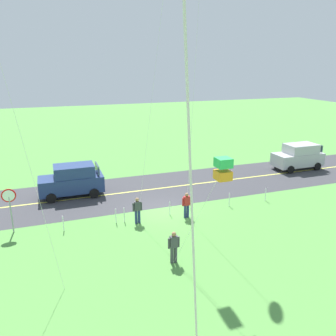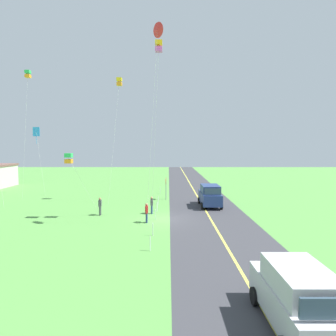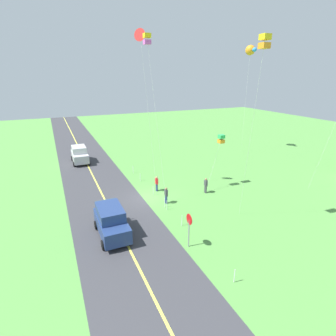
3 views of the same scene
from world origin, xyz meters
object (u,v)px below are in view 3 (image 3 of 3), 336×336
Objects in this scene: person_child_watcher at (206,185)px; kite_yellow_high at (221,139)px; car_suv_foreground at (111,221)px; person_adult_companion at (166,195)px; kite_red_low at (140,36)px; kite_cyan_top at (265,42)px; kite_blue_mid at (147,40)px; person_adult_near at (157,183)px; car_parked_west_far at (80,154)px; stop_sign at (189,224)px; kite_orange_near at (251,50)px.

kite_yellow_high is at bearing 69.63° from person_child_watcher.
car_suv_foreground is 2.75× the size of person_adult_companion.
person_adult_companion is 14.43m from kite_red_low.
kite_cyan_top is (6.47, 3.97, 12.52)m from person_adult_companion.
kite_blue_mid is 2.61× the size of kite_yellow_high.
person_adult_near is (-6.21, 6.08, -0.29)m from car_suv_foreground.
person_adult_near is at bearing 135.59° from car_suv_foreground.
car_parked_west_far is 18.90m from person_child_watcher.
kite_cyan_top is at bearing -20.14° from kite_yellow_high.
kite_cyan_top is (8.12, -2.98, 8.19)m from kite_yellow_high.
stop_sign reaches higher than person_adult_near.
person_adult_companion is at bearing 10.17° from kite_red_low.
car_suv_foreground is 0.29× the size of kite_red_low.
kite_cyan_top is at bearing 149.72° from person_adult_near.
car_suv_foreground is 0.28× the size of kite_orange_near.
kite_cyan_top is (10.49, 4.69, -1.32)m from kite_red_low.
car_suv_foreground is 0.30× the size of kite_blue_mid.
kite_orange_near reaches higher than kite_yellow_high.
kite_red_low reaches higher than person_adult_companion.
kite_orange_near is at bearing 132.90° from kite_yellow_high.
kite_cyan_top is at bearing 71.63° from car_suv_foreground.
stop_sign is at bearing -45.81° from kite_orange_near.
kite_cyan_top is (19.18, -14.88, -1.45)m from kite_orange_near.
kite_orange_near is at bearing 118.33° from kite_blue_mid.
person_adult_near is 0.12× the size of kite_cyan_top.
person_adult_near is 0.10× the size of kite_orange_near.
person_adult_near is 0.11× the size of kite_blue_mid.
kite_orange_near is at bearing 113.94° from kite_red_low.
kite_yellow_high reaches higher than person_adult_near.
kite_red_low reaches higher than kite_blue_mid.
person_adult_companion is 0.10× the size of kite_orange_near.
stop_sign is 1.60× the size of person_adult_companion.
kite_yellow_high reaches higher than car_suv_foreground.
kite_yellow_high is 0.36× the size of kite_orange_near.
kite_orange_near reaches higher than person_child_watcher.
kite_blue_mid is 11.87m from kite_yellow_high.
car_suv_foreground is 15.00m from kite_blue_mid.
kite_red_low is 1.94m from kite_blue_mid.
person_adult_companion and person_child_watcher have the same top height.
kite_orange_near is at bearing 122.81° from car_suv_foreground.
kite_blue_mid is at bearing 176.83° from stop_sign.
person_adult_companion is 0.12× the size of kite_cyan_top.
stop_sign is 0.16× the size of kite_orange_near.
person_adult_companion is at bearing 123.70° from person_adult_near.
stop_sign reaches higher than car_suv_foreground.
stop_sign is 16.87m from kite_red_low.
person_adult_near is at bearing 96.66° from person_adult_companion.
kite_yellow_high is 18.90m from kite_orange_near.
kite_red_low reaches higher than person_child_watcher.
car_parked_west_far is at bearing -160.06° from kite_blue_mid.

